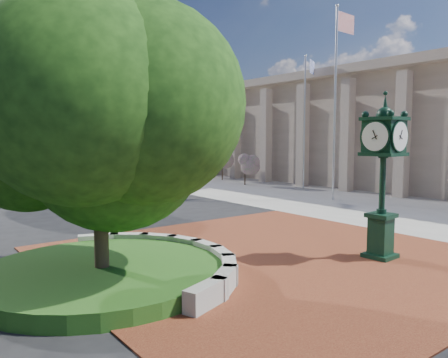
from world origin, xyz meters
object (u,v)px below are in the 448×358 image
(flagpole_b, at_px, (304,121))
(flagpole_a, at_px, (335,102))
(post_clock, at_px, (383,170))
(street_lamp_near, at_px, (54,112))
(parked_car, at_px, (12,169))

(flagpole_b, bearing_deg, flagpole_a, -120.66)
(post_clock, bearing_deg, street_lamp_near, 90.14)
(parked_car, height_order, flagpole_a, flagpole_a)
(parked_car, bearing_deg, flagpole_a, -86.33)
(flagpole_a, bearing_deg, parked_car, 111.37)
(post_clock, xyz_separation_m, flagpole_a, (8.90, 8.84, 3.02))
(flagpole_b, bearing_deg, post_clock, -130.62)
(post_clock, distance_m, parked_car, 37.81)
(parked_car, distance_m, flagpole_b, 28.11)
(post_clock, height_order, street_lamp_near, street_lamp_near)
(flagpole_a, distance_m, street_lamp_near, 24.52)
(parked_car, bearing_deg, street_lamp_near, -86.68)
(post_clock, height_order, parked_car, post_clock)
(parked_car, distance_m, street_lamp_near, 8.27)
(post_clock, xyz_separation_m, parked_car, (-2.39, 37.69, -1.95))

